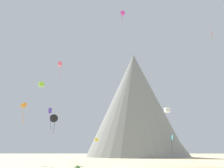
{
  "coord_description": "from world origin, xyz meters",
  "views": [
    {
      "loc": [
        -3.63,
        -25.7,
        3.38
      ],
      "look_at": [
        -3.99,
        38.51,
        20.92
      ],
      "focal_mm": 38.65,
      "sensor_mm": 36.0,
      "label": 1
    }
  ],
  "objects": [
    {
      "name": "kite_pink_high",
      "position": [
        22.78,
        33.45,
        34.74
      ],
      "size": [
        0.72,
        0.75,
        3.23
      ],
      "rotation": [
        0.0,
        0.0,
        3.66
      ],
      "color": "pink"
    },
    {
      "name": "kite_lime_mid",
      "position": [
        -24.3,
        40.89,
        21.5
      ],
      "size": [
        1.83,
        1.86,
        1.41
      ],
      "rotation": [
        0.0,
        0.0,
        0.43
      ],
      "color": "#8CD133"
    },
    {
      "name": "kite_orange_mid",
      "position": [
        -27.51,
        37.5,
        14.76
      ],
      "size": [
        1.57,
        1.59,
        5.67
      ],
      "rotation": [
        0.0,
        0.0,
        2.48
      ],
      "color": "orange"
    },
    {
      "name": "kite_magenta_high",
      "position": [
        -1.11,
        30.18,
        37.92
      ],
      "size": [
        1.32,
        0.82,
        3.24
      ],
      "rotation": [
        0.0,
        0.0,
        0.3
      ],
      "color": "#D1339E"
    },
    {
      "name": "kite_cyan_low",
      "position": [
        14.02,
        48.66,
        6.88
      ],
      "size": [
        0.58,
        1.82,
        5.64
      ],
      "rotation": [
        0.0,
        0.0,
        4.62
      ],
      "color": "#33BCDB"
    },
    {
      "name": "kite_rainbow_high",
      "position": [
        -19.91,
        43.52,
        28.66
      ],
      "size": [
        1.21,
        1.16,
        5.07
      ],
      "rotation": [
        0.0,
        0.0,
        1.62
      ],
      "color": "#E5668C"
    },
    {
      "name": "kite_white_low",
      "position": [
        9.21,
        31.6,
        12.55
      ],
      "size": [
        1.36,
        1.33,
        1.14
      ],
      "rotation": [
        0.0,
        0.0,
        4.97
      ],
      "color": "white"
    },
    {
      "name": "bush_mid_center",
      "position": [
        2.45,
        21.12,
        0.53
      ],
      "size": [
        2.34,
        2.34,
        1.06
      ],
      "primitive_type": "cone",
      "rotation": [
        0.0,
        0.0,
        2.34
      ],
      "color": "#568442",
      "rests_on": "ground_plane"
    },
    {
      "name": "kite_yellow_low",
      "position": [
        -8.67,
        48.68,
        6.3
      ],
      "size": [
        1.16,
        1.16,
        0.87
      ],
      "rotation": [
        0.0,
        0.0,
        2.41
      ],
      "color": "yellow"
    },
    {
      "name": "rock_massif",
      "position": [
        10.23,
        100.24,
        22.43
      ],
      "size": [
        69.57,
        69.57,
        53.76
      ],
      "color": "gray",
      "rests_on": "ground_plane"
    },
    {
      "name": "kite_indigo_low",
      "position": [
        -19.17,
        33.18,
        12.05
      ],
      "size": [
        0.84,
        0.92,
        5.32
      ],
      "rotation": [
        0.0,
        0.0,
        0.23
      ],
      "color": "#5138B2"
    },
    {
      "name": "bush_far_left",
      "position": [
        -9.56,
        16.03,
        0.49
      ],
      "size": [
        2.43,
        2.43,
        0.99
      ],
      "primitive_type": "cone",
      "rotation": [
        0.0,
        0.0,
        1.4
      ],
      "color": "#477238",
      "rests_on": "ground_plane"
    },
    {
      "name": "kite_black_low",
      "position": [
        -21.89,
        48.19,
        12.63
      ],
      "size": [
        2.5,
        0.87,
        5.9
      ],
      "rotation": [
        0.0,
        0.0,
        3.35
      ],
      "color": "black"
    }
  ]
}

